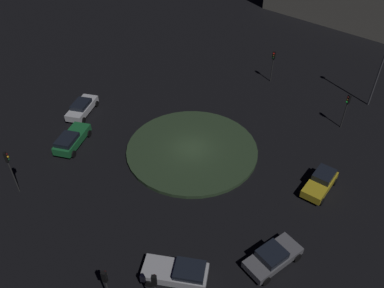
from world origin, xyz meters
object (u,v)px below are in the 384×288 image
object	(u,v)px
car_silver	(178,272)
traffic_light_west	(9,165)
car_grey	(273,257)
traffic_light_southwest	(106,283)
traffic_light_east	(347,105)
traffic_light_northeast	(273,61)
car_yellow	(321,182)
car_white	(82,107)
traffic_light_south	(155,288)
car_green	(71,139)

from	to	relation	value
car_silver	traffic_light_west	xyz separation A→B (m)	(-12.73, 9.94, 2.35)
car_grey	traffic_light_southwest	world-z (taller)	traffic_light_southwest
traffic_light_east	traffic_light_northeast	world-z (taller)	traffic_light_northeast
car_yellow	car_grey	xyz separation A→B (m)	(-6.18, -6.70, -0.02)
car_yellow	car_silver	xyz separation A→B (m)	(-12.93, -7.05, -0.04)
car_yellow	car_white	distance (m)	25.61
traffic_light_southwest	traffic_light_south	size ratio (longest dim) A/B	0.93
car_silver	traffic_light_east	xyz separation A→B (m)	(18.49, 15.32, 2.03)
car_white	traffic_light_west	xyz separation A→B (m)	(-4.31, -11.27, 2.31)
car_green	traffic_light_east	size ratio (longest dim) A/B	1.26
car_green	car_grey	size ratio (longest dim) A/B	1.04
traffic_light_south	car_white	bearing A→B (deg)	31.15
car_grey	traffic_light_southwest	size ratio (longest dim) A/B	1.17
traffic_light_southwest	traffic_light_east	size ratio (longest dim) A/B	1.03
car_green	traffic_light_northeast	bearing A→B (deg)	-44.99
traffic_light_southwest	traffic_light_east	world-z (taller)	traffic_light_southwest
car_green	car_white	distance (m)	5.62
car_white	traffic_light_south	xyz separation A→B (m)	(6.87, -23.53, 2.27)
car_yellow	car_silver	size ratio (longest dim) A/B	0.85
car_white	traffic_light_south	size ratio (longest dim) A/B	1.13
traffic_light_east	traffic_light_southwest	bearing A→B (deg)	29.51
car_yellow	traffic_light_west	xyz separation A→B (m)	(-25.65, 2.89, 2.31)
traffic_light_southwest	traffic_light_northeast	size ratio (longest dim) A/B	1.02
car_green	traffic_light_southwest	xyz separation A→B (m)	(4.42, -17.14, 2.03)
car_grey	traffic_light_southwest	bearing A→B (deg)	-19.78
car_white	traffic_light_southwest	world-z (taller)	traffic_light_southwest
traffic_light_southwest	car_green	bearing A→B (deg)	39.86
traffic_light_east	traffic_light_south	distance (m)	26.69
car_white	traffic_light_southwest	size ratio (longest dim) A/B	1.21
car_green	car_white	xyz separation A→B (m)	(0.47, 5.60, -0.05)
car_white	traffic_light_northeast	distance (m)	22.78
car_grey	car_silver	xyz separation A→B (m)	(-6.75, -0.36, -0.02)
traffic_light_south	traffic_light_west	bearing A→B (deg)	57.25
car_grey	traffic_light_south	size ratio (longest dim) A/B	1.09
car_green	traffic_light_northeast	world-z (taller)	traffic_light_northeast
car_yellow	traffic_light_south	size ratio (longest dim) A/B	0.96
traffic_light_west	traffic_light_south	xyz separation A→B (m)	(11.19, -12.26, -0.04)
car_grey	car_white	size ratio (longest dim) A/B	0.97
car_green	car_silver	xyz separation A→B (m)	(8.89, -15.62, -0.09)
car_grey	car_white	distance (m)	25.79
car_yellow	car_green	bearing A→B (deg)	-67.11
traffic_light_west	traffic_light_northeast	distance (m)	30.80
car_green	traffic_light_west	bearing A→B (deg)	167.54
traffic_light_east	car_grey	bearing A→B (deg)	45.10
traffic_light_southwest	traffic_light_west	distance (m)	14.14
car_yellow	car_green	world-z (taller)	car_green
car_green	traffic_light_southwest	world-z (taller)	traffic_light_southwest
car_white	traffic_light_southwest	distance (m)	23.18
traffic_light_south	car_silver	bearing A→B (deg)	-18.72
traffic_light_west	traffic_light_northeast	world-z (taller)	traffic_light_west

